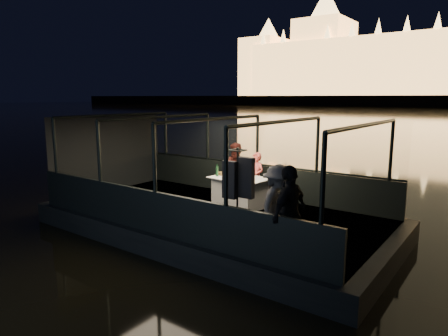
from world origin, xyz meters
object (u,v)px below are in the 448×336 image
Objects in this scene: chair_port_left at (237,184)px; passenger_stripe at (277,204)px; wine_bottle at (217,171)px; coat_stand at (237,198)px; person_woman_coral at (256,174)px; dining_table_central at (240,192)px; chair_port_right at (251,185)px; person_man_maroon at (237,172)px; passenger_dark at (289,213)px.

chair_port_left is 3.62m from passenger_stripe.
passenger_stripe is 4.90× the size of wine_bottle.
person_woman_coral is at bearing 115.08° from coat_stand.
dining_table_central is 2.99m from passenger_stripe.
wine_bottle is (-0.60, -0.19, 0.53)m from dining_table_central.
chair_port_right reaches higher than dining_table_central.
person_man_maroon is 3.88m from passenger_stripe.
coat_stand is 1.21m from passenger_dark.
wine_bottle is (-0.65, -0.91, 0.17)m from person_woman_coral.
coat_stand is at bearing 98.75° from passenger_stripe.
wine_bottle is at bearing -97.57° from person_man_maroon.
person_man_maroon is (-0.16, 0.24, 0.30)m from chair_port_left.
chair_port_right is 1.09m from wine_bottle.
coat_stand is 0.79m from passenger_stripe.
chair_port_right is 0.52× the size of person_man_maroon.
passenger_stripe is at bearing -127.51° from passenger_dark.
chair_port_left reaches higher than chair_port_right.
passenger_stripe reaches higher than person_woman_coral.
dining_table_central is 0.82m from wine_bottle.
passenger_dark is (2.71, -3.03, 0.40)m from chair_port_right.
passenger_stripe is (2.77, -2.71, 0.10)m from person_man_maroon.
passenger_stripe reaches higher than chair_port_left.
passenger_stripe reaches higher than chair_port_right.
chair_port_right is (0.34, 0.18, 0.00)m from chair_port_left.
coat_stand reaches higher than dining_table_central.
dining_table_central is at bearing -27.68° from chair_port_left.
wine_bottle is at bearing -118.78° from chair_port_right.
chair_port_right is at bearing 117.78° from coat_stand.
person_man_maroon is at bearing -130.68° from passenger_dark.
coat_stand is (1.85, -2.69, 0.45)m from chair_port_left.
chair_port_left reaches higher than dining_table_central.
passenger_dark is at bearing -22.54° from chair_port_left.
coat_stand is at bearing -57.20° from dining_table_central.
person_woman_coral is at bearing -6.79° from person_man_maroon.
passenger_stripe is 0.59m from passenger_dark.
coat_stand is (1.51, -2.87, 0.45)m from chair_port_right.
wine_bottle is at bearing -83.77° from chair_port_left.
dining_table_central is 1.00m from person_man_maroon.
passenger_stripe is at bearing -22.91° from chair_port_left.
chair_port_left is 1.07× the size of chair_port_right.
person_woman_coral is (0.14, 0.06, 0.30)m from chair_port_right.
coat_stand is 2.86m from wine_bottle.
coat_stand reaches higher than passenger_dark.
coat_stand is 3.55m from person_man_maroon.
person_man_maroon is 4.77× the size of wine_bottle.
dining_table_central is at bearing -80.04° from chair_port_right.
chair_port_right is at bearing -142.17° from person_woman_coral.
chair_port_left is at bearing -139.13° from person_woman_coral.
dining_table_central is 1.08× the size of person_woman_coral.
chair_port_left is 0.42m from person_man_maroon.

